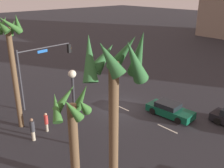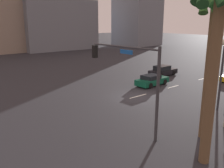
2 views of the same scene
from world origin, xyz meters
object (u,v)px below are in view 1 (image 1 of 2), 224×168
object	(u,v)px
car_1	(170,110)
palm_tree_2	(116,93)
traffic_signal	(40,65)
pedestrian_1	(33,129)
streetlamp	(73,94)
palm_tree_1	(10,46)
palm_tree_0	(73,120)
pedestrian_0	(46,122)

from	to	relation	value
car_1	palm_tree_2	size ratio (longest dim) A/B	0.45
traffic_signal	pedestrian_1	size ratio (longest dim) A/B	3.24
streetlamp	palm_tree_1	world-z (taller)	palm_tree_1
traffic_signal	palm_tree_0	distance (m)	12.28
car_1	pedestrian_1	xyz separation A→B (m)	(4.81, 11.28, 0.42)
traffic_signal	palm_tree_2	size ratio (longest dim) A/B	0.62
pedestrian_0	palm_tree_0	world-z (taller)	palm_tree_0
car_1	streetlamp	distance (m)	10.09
car_1	palm_tree_1	bearing A→B (deg)	55.93
palm_tree_1	palm_tree_2	distance (m)	13.19
car_1	pedestrian_1	bearing A→B (deg)	66.92
pedestrian_1	palm_tree_1	distance (m)	6.61
pedestrian_1	palm_tree_2	xyz separation A→B (m)	(-10.44, 1.01, 6.53)
pedestrian_1	palm_tree_2	world-z (taller)	palm_tree_2
car_1	palm_tree_0	distance (m)	11.99
palm_tree_1	pedestrian_0	bearing A→B (deg)	-150.44
streetlamp	pedestrian_1	distance (m)	4.75
pedestrian_0	palm_tree_1	size ratio (longest dim) A/B	0.18
pedestrian_0	palm_tree_1	world-z (taller)	palm_tree_1
palm_tree_1	palm_tree_2	bearing A→B (deg)	174.71
streetlamp	pedestrian_1	size ratio (longest dim) A/B	3.12
pedestrian_1	palm_tree_1	bearing A→B (deg)	-4.31
palm_tree_0	palm_tree_1	xyz separation A→B (m)	(8.56, -0.30, 2.83)
car_1	traffic_signal	xyz separation A→B (m)	(10.52, 7.31, 3.55)
palm_tree_0	palm_tree_1	bearing A→B (deg)	-2.00
car_1	palm_tree_2	distance (m)	15.20
traffic_signal	streetlamp	xyz separation A→B (m)	(-8.53, 1.89, 0.08)
pedestrian_0	palm_tree_2	size ratio (longest dim) A/B	0.17
car_1	palm_tree_0	bearing A→B (deg)	95.37
streetlamp	palm_tree_1	distance (m)	6.46
traffic_signal	pedestrian_0	xyz separation A→B (m)	(-5.23, 2.52, -3.24)
palm_tree_2	palm_tree_1	bearing A→B (deg)	-5.29
palm_tree_1	traffic_signal	bearing A→B (deg)	-51.19
streetlamp	palm_tree_0	bearing A→B (deg)	144.57
streetlamp	car_1	bearing A→B (deg)	-102.20
car_1	streetlamp	world-z (taller)	streetlamp
palm_tree_0	palm_tree_2	distance (m)	5.72
traffic_signal	streetlamp	distance (m)	8.74
streetlamp	pedestrian_0	distance (m)	4.73
traffic_signal	car_1	bearing A→B (deg)	-145.22
traffic_signal	palm_tree_2	xyz separation A→B (m)	(-16.15, 4.98, 3.40)
car_1	palm_tree_2	xyz separation A→B (m)	(-5.63, 12.29, 6.95)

